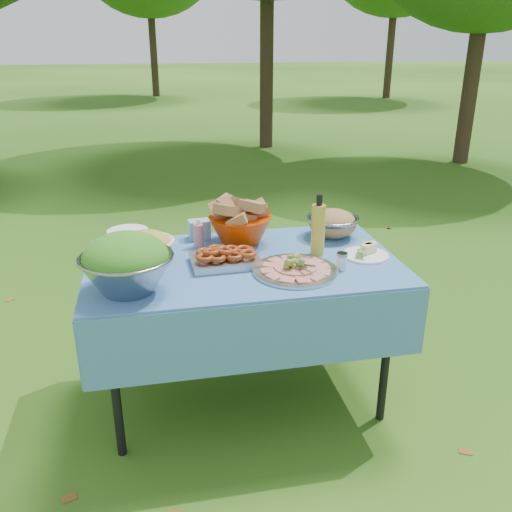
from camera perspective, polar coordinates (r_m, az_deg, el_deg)
The scene contains 14 objects.
ground at distance 2.95m, azimuth -1.19°, elevation -14.35°, with size 80.00×80.00×0.00m, color #16390A.
picnic_table at distance 2.74m, azimuth -1.26°, elevation -7.92°, with size 1.46×0.86×0.76m, color #84B2FF.
salad_bowl at distance 2.28m, azimuth -13.49°, elevation -0.72°, with size 0.38×0.38×0.25m, color gray, non-canonical shape.
pasta_bowl_white at distance 2.60m, azimuth -11.47°, elevation 1.06°, with size 0.26×0.26×0.15m, color white, non-canonical shape.
plate_stack at distance 2.82m, azimuth -13.31°, elevation 1.87°, with size 0.21×0.21×0.08m, color white.
wipes_box at distance 2.86m, azimuth -5.99°, elevation 2.82°, with size 0.11×0.08×0.10m, color #92BCDC.
sanitizer_bottle at distance 2.74m, azimuth -6.07°, elevation 2.44°, with size 0.05×0.05×0.14m, color #CF7C81.
bread_bowl at distance 2.77m, azimuth -1.66°, elevation 3.58°, with size 0.33×0.33×0.22m, color #C83400, non-canonical shape.
pasta_bowl_steel at distance 2.90m, azimuth 8.07°, elevation 3.48°, with size 0.27×0.27×0.15m, color gray, non-canonical shape.
fried_tray at distance 2.52m, azimuth -3.28°, elevation -0.11°, with size 0.31×0.22×0.07m, color #B0B0B5.
charcuterie_platter at distance 2.44m, azimuth 4.18°, elevation -0.73°, with size 0.39×0.39×0.09m, color silver.
oil_bottle at distance 2.62m, azimuth 6.57°, elevation 3.28°, with size 0.07×0.07×0.30m, color gold.
cheese_plate at distance 2.67m, azimuth 11.49°, elevation 0.60°, with size 0.22×0.22×0.06m, color white.
shaker at distance 2.49m, azimuth 9.03°, elevation -0.54°, with size 0.05×0.05×0.08m, color white.
Camera 1 is at (-0.41, -2.34, 1.75)m, focal length 38.00 mm.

